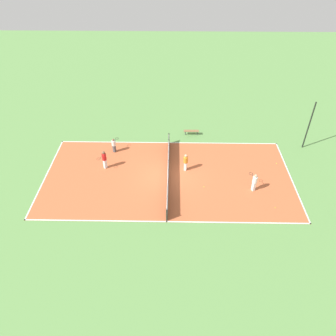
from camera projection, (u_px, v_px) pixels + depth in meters
The scene contains 12 objects.
ground_plane at pixel (168, 177), 26.62m from camera, with size 80.00×80.00×0.00m, color #60934C.
court_surface at pixel (168, 177), 26.62m from camera, with size 9.89×20.03×0.02m.
tennis_net at pixel (168, 171), 26.27m from camera, with size 9.69×0.10×1.08m.
bench at pixel (191, 131), 31.30m from camera, with size 0.36×1.43×0.45m.
player_center_orange at pixel (186, 161), 26.73m from camera, with size 0.45×0.45×1.56m.
player_near_white at pixel (255, 181), 24.78m from camera, with size 0.99×0.66×1.56m.
player_coach_red at pixel (104, 159), 26.90m from camera, with size 0.95×0.81×1.68m.
player_far_white at pixel (114, 144), 28.85m from camera, with size 0.99×0.66×1.36m.
tennis_ball_right_alley at pixel (277, 163), 27.91m from camera, with size 0.07×0.07×0.07m, color #CCE033.
tennis_ball_far_baseline at pixel (275, 207), 23.82m from camera, with size 0.07×0.07×0.07m, color #CCE033.
tennis_ball_midcourt at pixel (204, 187), 25.57m from camera, with size 0.07×0.07×0.07m, color #CCE033.
fence_post_back_left at pixel (309, 126), 28.48m from camera, with size 0.12×0.12×4.55m.
Camera 1 is at (20.37, 0.36, 17.15)m, focal length 35.00 mm.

